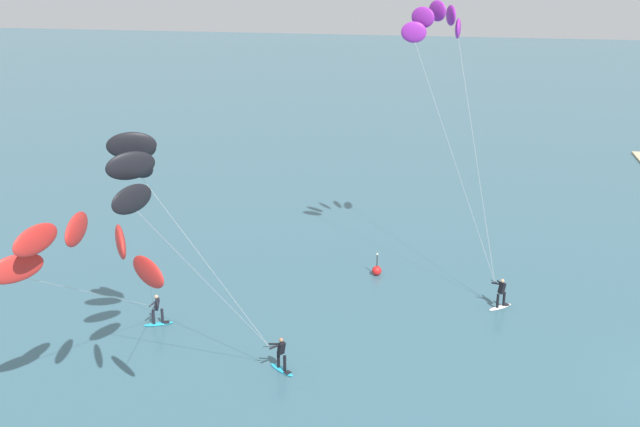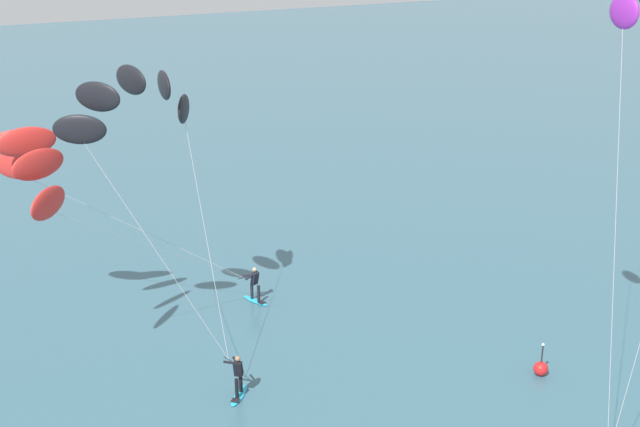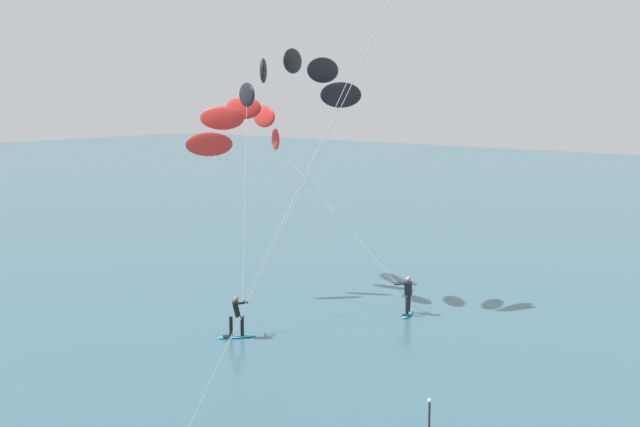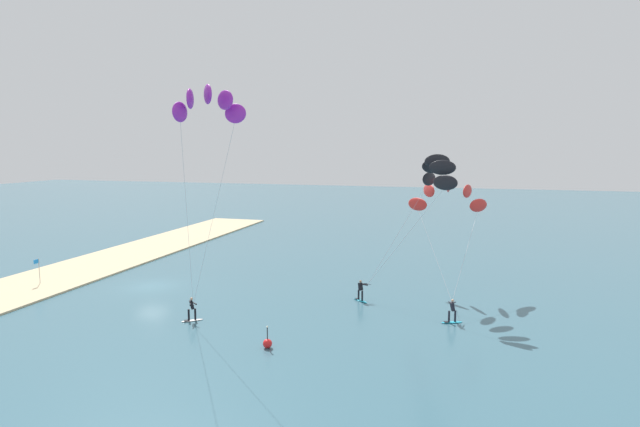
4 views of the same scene
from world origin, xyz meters
name	(u,v)px [view 2 (image 2 of 4)]	position (x,y,z in m)	size (l,w,h in m)	color
kitesurfer_nearshore	(136,110)	(-2.51, 23.58, 9.79)	(5.80, 7.87, 11.45)	#23ADD1
kitesurfer_far_out	(38,168)	(-6.12, 24.54, 7.72)	(10.74, 6.70, 9.35)	#23ADD1
marker_buoy	(541,368)	(10.33, 14.87, 0.30)	(0.56, 0.56, 1.38)	red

